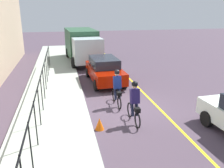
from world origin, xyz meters
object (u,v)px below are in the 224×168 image
Objects in this scene: cyclist_lead at (117,88)px; cyclist_follow at (134,103)px; traffic_cone_near at (99,124)px; parked_sedan_rear at (105,70)px; box_truck_background at (82,44)px.

cyclist_lead is 1.98m from cyclist_follow.
cyclist_follow is at bearing -173.19° from cyclist_lead.
cyclist_follow is at bearing -79.78° from traffic_cone_near.
cyclist_follow reaches higher than parked_sedan_rear.
box_truck_background reaches higher than traffic_cone_near.
box_truck_background is (6.43, 0.81, 0.73)m from parked_sedan_rear.
traffic_cone_near is at bearing -6.31° from box_truck_background.
box_truck_background is at bearing 2.81° from cyclist_lead.
cyclist_follow is 5.96m from parked_sedan_rear.
parked_sedan_rear reaches higher than traffic_cone_near.
cyclist_follow is 0.27× the size of box_truck_background.
box_truck_background is 12.74m from traffic_cone_near.
cyclist_follow is 3.76× the size of traffic_cone_near.
cyclist_lead is 0.27× the size of box_truck_background.
parked_sedan_rear is (4.00, -0.11, -0.09)m from cyclist_lead.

